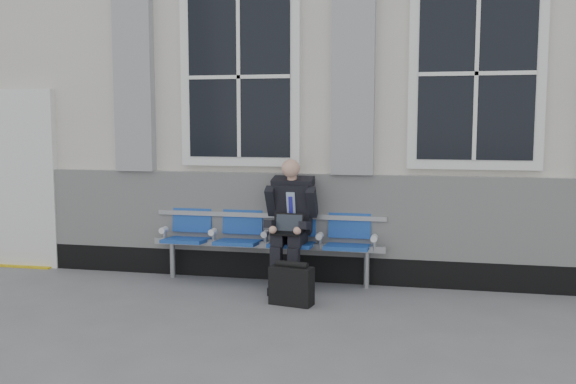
# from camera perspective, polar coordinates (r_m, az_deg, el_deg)

# --- Properties ---
(ground) EXTENTS (70.00, 70.00, 0.00)m
(ground) POSITION_cam_1_polar(r_m,az_deg,el_deg) (5.70, 13.12, -11.97)
(ground) COLOR slate
(ground) RESTS_ON ground
(station_building) EXTENTS (14.40, 4.40, 4.49)m
(station_building) POSITION_cam_1_polar(r_m,az_deg,el_deg) (8.90, 13.04, 9.09)
(station_building) COLOR beige
(station_building) RESTS_ON ground
(bench) EXTENTS (2.60, 0.47, 0.91)m
(bench) POSITION_cam_1_polar(r_m,az_deg,el_deg) (7.05, -1.90, -3.63)
(bench) COLOR #9EA0A3
(bench) RESTS_ON ground
(businessman) EXTENTS (0.54, 0.73, 1.37)m
(businessman) POSITION_cam_1_polar(r_m,az_deg,el_deg) (6.83, 0.25, -2.30)
(businessman) COLOR black
(businessman) RESTS_ON ground
(briefcase) EXTENTS (0.44, 0.25, 0.43)m
(briefcase) POSITION_cam_1_polar(r_m,az_deg,el_deg) (6.26, 0.31, -8.24)
(briefcase) COLOR black
(briefcase) RESTS_ON ground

